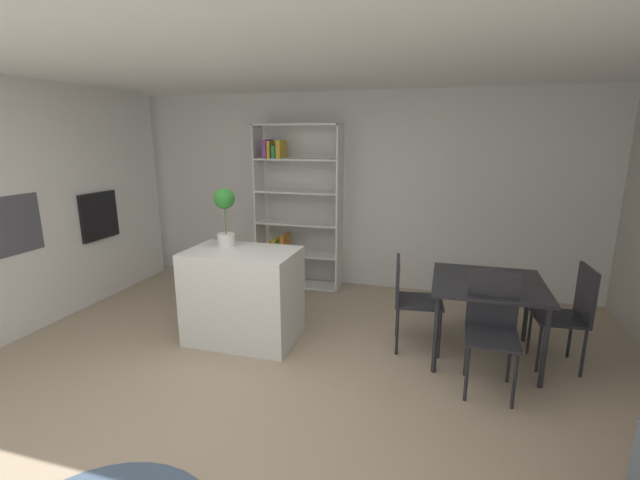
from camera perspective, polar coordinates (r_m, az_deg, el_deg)
ground_plane at (r=3.69m, az=-9.55°, el=-19.96°), size 9.38×9.38×0.00m
ceiling_slab at (r=3.14m, az=-11.59°, el=24.28°), size 6.82×6.01×0.06m
back_partition at (r=5.93m, az=2.51°, el=6.49°), size 6.82×0.06×2.59m
built_in_oven at (r=5.98m, az=-27.09°, el=2.88°), size 0.06×0.57×0.58m
kitchen_island at (r=4.44m, az=-10.09°, el=-7.21°), size 1.07×0.69×0.93m
potted_plant_on_island at (r=4.43m, az=-12.42°, el=3.71°), size 0.21×0.21×0.59m
open_bookshelf at (r=5.86m, az=-3.64°, el=3.70°), size 1.16×0.33×2.17m
dining_table at (r=4.26m, az=21.21°, el=-6.04°), size 0.97×0.99×0.74m
dining_chair_near at (r=3.81m, az=21.73°, el=-9.89°), size 0.41×0.46×0.97m
dining_chair_window_side at (r=4.43m, az=30.24°, el=-7.82°), size 0.43×0.43×0.94m
dining_chair_island_side at (r=4.28m, az=11.64°, el=-7.02°), size 0.49×0.48×0.89m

